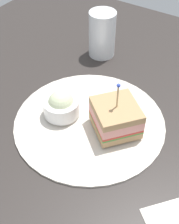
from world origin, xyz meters
The scene contains 5 objects.
ground_plane centered at (0.00, 0.00, -1.00)cm, with size 102.10×102.10×2.00cm, color #2D2826.
plate centered at (0.00, 0.00, 0.46)cm, with size 29.47×29.47×0.91cm, color silver.
sandwich_half_center centered at (5.24, 0.79, 3.69)cm, with size 11.26×11.22×10.70cm.
coleslaw_bowl centered at (-5.62, -1.47, 2.96)cm, with size 7.13×7.13×5.13cm.
drink_glass centered at (-10.59, 21.77, 4.95)cm, with size 6.47×6.47×11.15cm.
Camera 1 is at (22.42, -34.36, 43.39)cm, focal length 48.61 mm.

